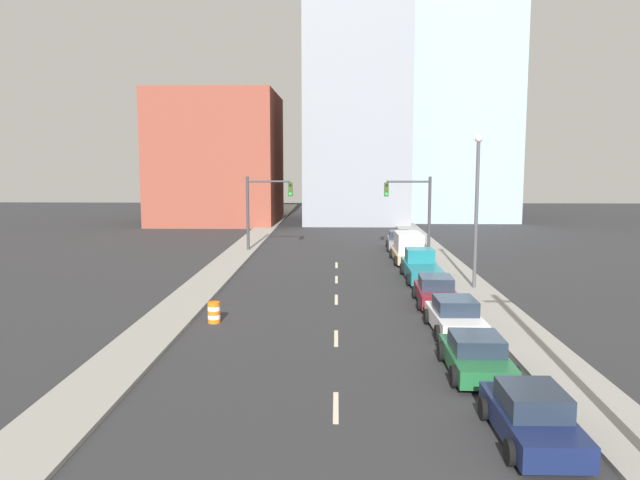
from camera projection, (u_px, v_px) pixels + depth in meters
The scene contains 21 objects.
sidewalk_left at pixel (251, 241), 56.10m from camera, with size 2.36×93.97×0.15m.
sidewalk_right at pixel (423, 242), 55.68m from camera, with size 2.36×93.97×0.15m.
lane_stripe_at_9m at pixel (336, 407), 18.41m from camera, with size 0.16×2.40×0.01m, color beige.
lane_stripe_at_16m at pixel (336, 338), 25.58m from camera, with size 0.16×2.40×0.01m, color beige.
lane_stripe_at_24m at pixel (336, 299), 32.74m from camera, with size 0.16×2.40×0.01m, color beige.
lane_stripe_at_29m at pixel (336, 279), 38.28m from camera, with size 0.16×2.40×0.01m, color beige.
lane_stripe_at_35m at pixel (336, 265), 43.56m from camera, with size 0.16×2.40×0.01m, color beige.
building_brick_left at pixel (219, 158), 73.90m from camera, with size 14.00×16.00×15.09m.
building_office_center at pixel (355, 110), 76.68m from camera, with size 12.00×20.00×27.03m.
building_glass_right at pixel (453, 112), 80.31m from camera, with size 13.00×20.00×26.93m.
traffic_signal_left at pixel (261, 204), 49.68m from camera, with size 3.72×0.35×6.02m.
traffic_signal_right at pixel (416, 204), 49.35m from camera, with size 3.72×0.35×6.02m.
traffic_barrel at pixel (214, 312), 27.97m from camera, with size 0.56×0.56×0.95m.
street_lamp at pixel (477, 201), 34.51m from camera, with size 0.44×0.44×8.68m.
sedan_navy at pixel (532, 417), 16.11m from camera, with size 2.04×4.28×1.43m.
sedan_green at pixel (476, 356), 21.24m from camera, with size 2.19×4.34×1.36m.
sedan_white at pixel (455, 317), 26.39m from camera, with size 2.22×4.44×1.49m.
sedan_maroon at pixel (436, 292), 31.54m from camera, with size 2.22×4.43×1.45m.
pickup_truck_teal at pixel (421, 267), 38.21m from camera, with size 2.19×5.90×1.81m.
box_truck_tan at pixel (408, 248), 44.73m from camera, with size 2.32×5.62×2.15m.
sedan_gray at pixel (399, 241), 51.33m from camera, with size 2.25×4.62×1.54m.
Camera 1 is at (0.01, -8.47, 7.22)m, focal length 35.00 mm.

